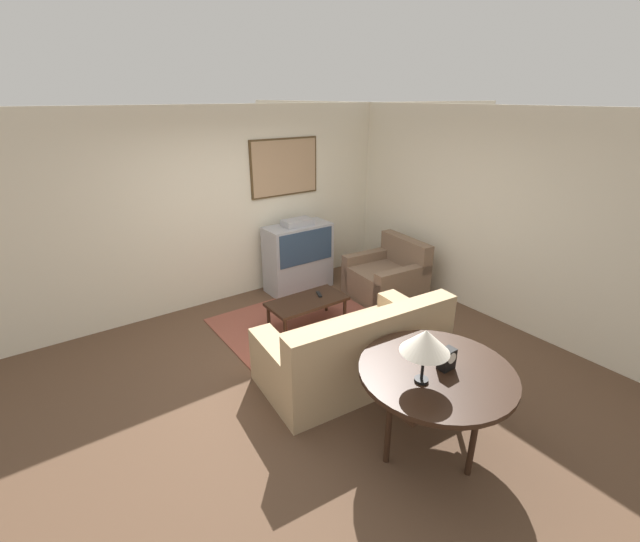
{
  "coord_description": "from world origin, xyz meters",
  "views": [
    {
      "loc": [
        -2.3,
        -3.4,
        2.81
      ],
      "look_at": [
        0.59,
        0.65,
        0.75
      ],
      "focal_mm": 24.0,
      "sensor_mm": 36.0,
      "label": 1
    }
  ],
  "objects_px": {
    "table_lamp": "(425,341)",
    "mantel_clock": "(447,359)",
    "tv": "(298,257)",
    "console_table": "(436,376)",
    "armchair": "(387,278)",
    "couch": "(355,352)",
    "coffee_table": "(307,303)"
  },
  "relations": [
    {
      "from": "table_lamp",
      "to": "mantel_clock",
      "type": "distance_m",
      "value": 0.39
    },
    {
      "from": "tv",
      "to": "mantel_clock",
      "type": "bearing_deg",
      "value": -102.64
    },
    {
      "from": "mantel_clock",
      "to": "tv",
      "type": "bearing_deg",
      "value": 77.36
    },
    {
      "from": "console_table",
      "to": "mantel_clock",
      "type": "relative_size",
      "value": 7.03
    },
    {
      "from": "table_lamp",
      "to": "mantel_clock",
      "type": "relative_size",
      "value": 2.53
    },
    {
      "from": "armchair",
      "to": "table_lamp",
      "type": "relative_size",
      "value": 2.32
    },
    {
      "from": "couch",
      "to": "coffee_table",
      "type": "height_order",
      "value": "couch"
    },
    {
      "from": "tv",
      "to": "armchair",
      "type": "xyz_separation_m",
      "value": [
        0.92,
        -0.99,
        -0.24
      ]
    },
    {
      "from": "tv",
      "to": "console_table",
      "type": "xyz_separation_m",
      "value": [
        -0.83,
        -3.37,
        0.17
      ]
    },
    {
      "from": "armchair",
      "to": "tv",
      "type": "bearing_deg",
      "value": -131.52
    },
    {
      "from": "couch",
      "to": "table_lamp",
      "type": "distance_m",
      "value": 1.4
    },
    {
      "from": "tv",
      "to": "table_lamp",
      "type": "bearing_deg",
      "value": -107.18
    },
    {
      "from": "couch",
      "to": "mantel_clock",
      "type": "xyz_separation_m",
      "value": [
        0.01,
        -1.12,
        0.53
      ]
    },
    {
      "from": "console_table",
      "to": "table_lamp",
      "type": "distance_m",
      "value": 0.47
    },
    {
      "from": "armchair",
      "to": "mantel_clock",
      "type": "height_order",
      "value": "mantel_clock"
    },
    {
      "from": "couch",
      "to": "console_table",
      "type": "bearing_deg",
      "value": 91.45
    },
    {
      "from": "tv",
      "to": "couch",
      "type": "bearing_deg",
      "value": -108.63
    },
    {
      "from": "armchair",
      "to": "console_table",
      "type": "distance_m",
      "value": 2.98
    },
    {
      "from": "couch",
      "to": "armchair",
      "type": "relative_size",
      "value": 1.88
    },
    {
      "from": "console_table",
      "to": "table_lamp",
      "type": "height_order",
      "value": "table_lamp"
    },
    {
      "from": "coffee_table",
      "to": "console_table",
      "type": "relative_size",
      "value": 0.8
    },
    {
      "from": "tv",
      "to": "armchair",
      "type": "height_order",
      "value": "tv"
    },
    {
      "from": "armchair",
      "to": "console_table",
      "type": "relative_size",
      "value": 0.83
    },
    {
      "from": "console_table",
      "to": "mantel_clock",
      "type": "bearing_deg",
      "value": -19.96
    },
    {
      "from": "armchair",
      "to": "table_lamp",
      "type": "bearing_deg",
      "value": -33.89
    },
    {
      "from": "tv",
      "to": "coffee_table",
      "type": "height_order",
      "value": "tv"
    },
    {
      "from": "console_table",
      "to": "couch",
      "type": "bearing_deg",
      "value": 86.59
    },
    {
      "from": "armchair",
      "to": "coffee_table",
      "type": "bearing_deg",
      "value": -81.09
    },
    {
      "from": "armchair",
      "to": "coffee_table",
      "type": "xyz_separation_m",
      "value": [
        -1.49,
        -0.09,
        0.05
      ]
    },
    {
      "from": "tv",
      "to": "coffee_table",
      "type": "bearing_deg",
      "value": -117.62
    },
    {
      "from": "table_lamp",
      "to": "mantel_clock",
      "type": "bearing_deg",
      "value": -0.22
    },
    {
      "from": "tv",
      "to": "table_lamp",
      "type": "xyz_separation_m",
      "value": [
        -1.05,
        -3.39,
        0.59
      ]
    }
  ]
}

